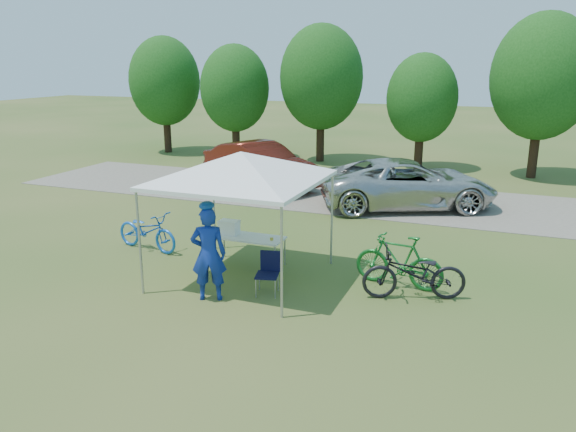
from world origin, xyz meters
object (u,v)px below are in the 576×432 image
Objects in this scene: minivan at (408,184)px; bike_blue at (147,231)px; bike_green at (399,261)px; folding_chair at (269,269)px; folding_table at (248,238)px; cooler at (229,227)px; bike_dark at (414,274)px; sedan at (260,165)px; cyclist at (209,254)px.

bike_blue is at bearing 116.29° from minivan.
bike_green reaches higher than bike_blue.
bike_blue is at bearing 146.89° from folding_chair.
bike_blue is (-2.77, 0.06, -0.15)m from folding_table.
bike_dark reaches higher than cooler.
sedan is (-6.53, 7.60, 0.26)m from bike_green.
folding_chair is at bearing -166.92° from cyclist.
cyclist is at bearing -157.07° from folding_chair.
folding_chair reaches higher than folding_table.
cyclist reaches higher than bike_green.
bike_dark is at bearing -114.09° from sedan.
bike_blue reaches higher than folding_chair.
folding_chair is 1.26m from cyclist.
sedan reaches higher than bike_dark.
sedan reaches higher than folding_table.
sedan is (-5.56, 1.09, 0.04)m from minivan.
minivan reaches higher than bike_blue.
bike_green is 0.92× the size of bike_dark.
folding_chair is 7.90m from minivan.
folding_chair is 0.17× the size of sedan.
bike_dark reaches higher than bike_blue.
sedan is at bearing -95.08° from cyclist.
cooler is 7.12m from minivan.
folding_table is at bearing -132.22° from sedan.
minivan reaches higher than bike_green.
folding_table is 3.65× the size of cooler.
cyclist is at bearing -86.79° from folding_table.
bike_green reaches higher than folding_table.
cooler is at bearing -135.35° from sedan.
minivan is at bearing 65.78° from cooler.
folding_chair is at bearing -99.26° from bike_blue.
cyclist is 10.10m from sedan.
folding_chair is 0.46× the size of cyclist.
cyclist is (0.11, -1.99, 0.30)m from folding_table.
cooler is 8.03m from sedan.
folding_table is at bearing -83.44° from bike_green.
cooler is at bearing 180.00° from folding_table.
bike_green is 10.02m from sedan.
bike_dark is 10.68m from sedan.
minivan is 1.12× the size of sedan.
sedan is at bearing 109.19° from cooler.
folding_chair is at bearing -50.32° from folding_table.
bike_dark is (4.29, -0.54, -0.31)m from cooler.
bike_dark is at bearing 177.70° from cyclist.
minivan reaches higher than cooler.
folding_table is 0.89× the size of cyclist.
folding_chair is 0.42× the size of bike_dark.
folding_table is 2.77m from bike_blue.
folding_chair is 9.80m from sedan.
cyclist reaches higher than folding_chair.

